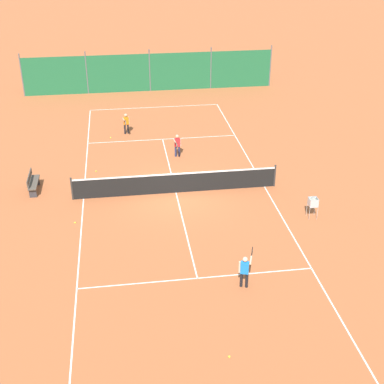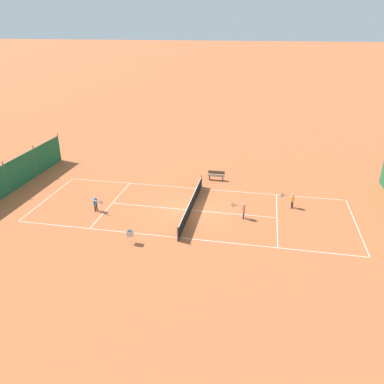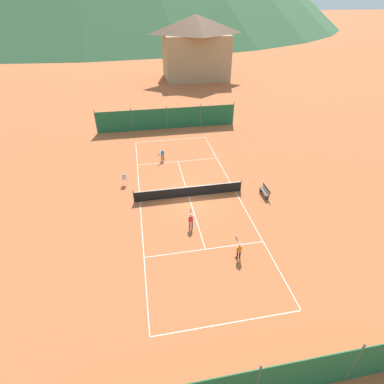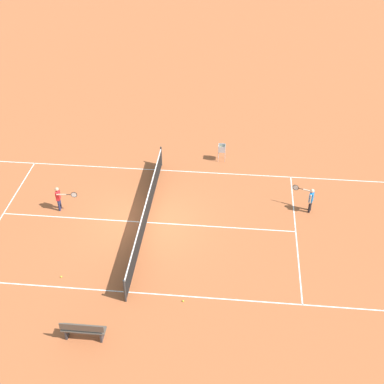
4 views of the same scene
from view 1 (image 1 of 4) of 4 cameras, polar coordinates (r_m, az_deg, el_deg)
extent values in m
plane|color=#B25B33|center=(24.05, -1.73, -0.06)|extent=(600.00, 600.00, 0.00)
cube|color=white|center=(34.97, -4.01, 9.01)|extent=(8.25, 0.05, 0.01)
cube|color=white|center=(24.78, 7.73, 0.58)|extent=(0.05, 23.85, 0.01)
cube|color=white|center=(24.01, -11.49, -0.70)|extent=(0.05, 23.85, 0.01)
cube|color=white|center=(18.68, 0.58, -9.18)|extent=(8.20, 0.05, 0.01)
cube|color=white|center=(29.83, -3.16, 5.65)|extent=(8.20, 0.05, 0.01)
cube|color=white|center=(24.05, -1.73, -0.05)|extent=(0.05, 12.80, 0.01)
cylinder|color=#2D2D2D|center=(24.67, 8.82, 1.73)|extent=(0.08, 0.08, 1.06)
cylinder|color=#2D2D2D|center=(23.80, -12.69, 0.34)|extent=(0.08, 0.08, 1.06)
cube|color=black|center=(23.84, -1.74, 0.91)|extent=(9.10, 0.02, 0.91)
cube|color=white|center=(23.63, -1.76, 1.93)|extent=(9.10, 0.04, 0.06)
cube|color=#1E6038|center=(38.03, -4.53, 12.59)|extent=(17.20, 0.04, 2.60)
cylinder|color=#59595E|center=(39.46, 8.36, 13.17)|extent=(0.08, 0.08, 2.90)
cylinder|color=#59595E|center=(38.49, 2.03, 13.07)|extent=(0.08, 0.08, 2.90)
cylinder|color=#59595E|center=(37.99, -4.53, 12.80)|extent=(0.08, 0.08, 2.90)
cylinder|color=#59595E|center=(37.98, -11.17, 12.37)|extent=(0.08, 0.08, 2.90)
cylinder|color=#59595E|center=(38.44, -17.70, 11.78)|extent=(0.08, 0.08, 2.90)
cylinder|color=#23284C|center=(27.57, -1.39, 4.39)|extent=(0.10, 0.10, 0.56)
cylinder|color=#23284C|center=(27.54, -1.76, 4.35)|extent=(0.10, 0.10, 0.56)
cube|color=red|center=(27.36, -1.58, 5.32)|extent=(0.28, 0.17, 0.43)
sphere|color=tan|center=(27.24, -1.59, 5.96)|extent=(0.17, 0.17, 0.17)
cylinder|color=tan|center=(27.39, -1.23, 5.35)|extent=(0.06, 0.06, 0.43)
cylinder|color=tan|center=(27.07, -1.86, 5.45)|extent=(0.10, 0.44, 0.06)
cylinder|color=black|center=(26.79, -1.73, 5.20)|extent=(0.04, 0.20, 0.03)
torus|color=black|center=(26.57, -1.63, 5.01)|extent=(0.04, 0.28, 0.28)
cylinder|color=silver|center=(26.57, -1.63, 5.01)|extent=(0.02, 0.25, 0.25)
cylinder|color=black|center=(18.23, 5.28, -9.28)|extent=(0.10, 0.10, 0.56)
cylinder|color=black|center=(18.22, 5.86, -9.33)|extent=(0.10, 0.10, 0.56)
cube|color=blue|center=(17.93, 5.65, -8.03)|extent=(0.31, 0.23, 0.44)
sphere|color=beige|center=(17.74, 5.69, -7.16)|extent=(0.17, 0.17, 0.17)
cylinder|color=beige|center=(17.94, 5.09, -7.98)|extent=(0.06, 0.06, 0.44)
cylinder|color=beige|center=(18.00, 6.29, -7.23)|extent=(0.20, 0.43, 0.06)
cylinder|color=black|center=(18.26, 6.38, -6.67)|extent=(0.09, 0.20, 0.03)
torus|color=black|center=(18.46, 6.44, -6.25)|extent=(0.11, 0.27, 0.28)
cylinder|color=silver|center=(18.46, 6.44, -6.25)|extent=(0.08, 0.24, 0.25)
cylinder|color=black|center=(30.72, -6.83, 6.71)|extent=(0.10, 0.10, 0.56)
cylinder|color=black|center=(30.69, -7.17, 6.67)|extent=(0.10, 0.10, 0.56)
cube|color=orange|center=(30.53, -7.05, 7.56)|extent=(0.29, 0.20, 0.43)
sphere|color=tan|center=(30.42, -7.09, 8.14)|extent=(0.17, 0.17, 0.17)
cylinder|color=tan|center=(30.56, -6.74, 7.60)|extent=(0.06, 0.06, 0.43)
cylinder|color=tan|center=(30.24, -7.31, 7.69)|extent=(0.13, 0.44, 0.06)
cylinder|color=black|center=(29.95, -7.20, 7.49)|extent=(0.06, 0.20, 0.03)
torus|color=black|center=(29.73, -7.11, 7.34)|extent=(0.07, 0.28, 0.28)
cylinder|color=silver|center=(29.73, -7.11, 7.34)|extent=(0.04, 0.25, 0.25)
sphere|color=#CCE033|center=(26.37, -10.20, 2.20)|extent=(0.07, 0.07, 0.07)
sphere|color=#CCE033|center=(22.21, -12.36, -3.22)|extent=(0.07, 0.07, 0.07)
sphere|color=#CCE033|center=(30.26, -8.68, 5.75)|extent=(0.07, 0.07, 0.07)
sphere|color=#CCE033|center=(15.90, 4.00, -17.12)|extent=(0.07, 0.07, 0.07)
cylinder|color=#B7B7BC|center=(22.74, 12.94, -1.80)|extent=(0.02, 0.02, 0.55)
cylinder|color=#B7B7BC|center=(22.62, 12.13, -1.86)|extent=(0.02, 0.02, 0.55)
cylinder|color=#B7B7BC|center=(22.46, 13.23, -2.22)|extent=(0.02, 0.02, 0.55)
cylinder|color=#B7B7BC|center=(22.35, 12.41, -2.29)|extent=(0.02, 0.02, 0.55)
cube|color=#B7B7BC|center=(22.41, 12.75, -1.41)|extent=(0.34, 0.34, 0.02)
cube|color=#B7B7BC|center=(22.47, 12.65, -0.84)|extent=(0.34, 0.02, 0.34)
cube|color=#B7B7BC|center=(22.19, 12.94, -1.26)|extent=(0.34, 0.02, 0.34)
cube|color=#B7B7BC|center=(22.39, 13.20, -1.02)|extent=(0.02, 0.34, 0.34)
cube|color=#B7B7BC|center=(22.27, 12.38, -1.08)|extent=(0.02, 0.34, 0.34)
sphere|color=#CCE033|center=(22.38, 12.40, -1.29)|extent=(0.07, 0.07, 0.07)
sphere|color=#CCE033|center=(22.42, 12.97, -1.30)|extent=(0.07, 0.07, 0.07)
sphere|color=#CCE033|center=(22.44, 12.64, -1.23)|extent=(0.07, 0.07, 0.07)
sphere|color=#CCE033|center=(22.42, 12.81, -1.27)|extent=(0.07, 0.07, 0.07)
sphere|color=#CCE033|center=(22.31, 12.93, -1.45)|extent=(0.07, 0.07, 0.07)
sphere|color=#CCE033|center=(22.42, 12.69, -1.27)|extent=(0.07, 0.07, 0.07)
sphere|color=#CCE033|center=(22.34, 12.57, -1.20)|extent=(0.07, 0.07, 0.07)
sphere|color=#CCE033|center=(22.42, 13.03, -1.15)|extent=(0.07, 0.07, 0.07)
sphere|color=#CCE033|center=(22.38, 12.68, -1.16)|extent=(0.07, 0.07, 0.07)
sphere|color=#CCE033|center=(22.36, 12.47, -1.16)|extent=(0.07, 0.07, 0.07)
sphere|color=#CCE033|center=(22.39, 13.09, -1.19)|extent=(0.07, 0.07, 0.07)
sphere|color=#CCE033|center=(22.27, 12.53, -1.30)|extent=(0.07, 0.07, 0.07)
sphere|color=#CCE033|center=(22.42, 12.49, -0.92)|extent=(0.07, 0.07, 0.07)
sphere|color=#CCE033|center=(22.44, 12.83, -0.93)|extent=(0.07, 0.07, 0.07)
sphere|color=#CCE033|center=(22.43, 12.97, -0.96)|extent=(0.07, 0.07, 0.07)
cube|color=#51473D|center=(25.00, -16.53, 0.99)|extent=(0.36, 1.50, 0.05)
cube|color=#51473D|center=(24.92, -16.97, 1.50)|extent=(0.04, 1.50, 0.28)
cube|color=#333338|center=(25.63, -16.31, 1.15)|extent=(0.32, 0.06, 0.44)
cube|color=#333338|center=(24.57, -16.62, -0.09)|extent=(0.32, 0.06, 0.44)
camera|label=2|loc=(37.70, 42.47, 24.10)|focal=35.00mm
camera|label=3|loc=(42.24, -0.19, 32.06)|focal=28.00mm
camera|label=4|loc=(23.47, -56.37, 25.39)|focal=50.00mm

